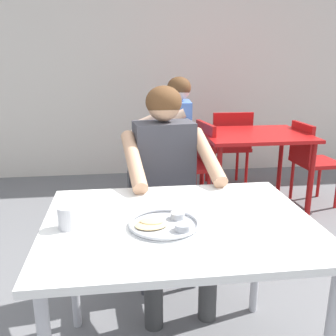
{
  "coord_description": "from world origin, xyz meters",
  "views": [
    {
      "loc": [
        -0.32,
        -1.34,
        1.39
      ],
      "look_at": [
        -0.11,
        0.32,
        0.9
      ],
      "focal_mm": 40.59,
      "sensor_mm": 36.0,
      "label": 1
    }
  ],
  "objects_px": {
    "table_background_red": "(254,143)",
    "chair_red_left": "(192,160)",
    "table_foreground": "(179,237)",
    "drinking_cup": "(68,217)",
    "thali_tray": "(165,224)",
    "chair_foreground": "(160,201)",
    "diner_foreground": "(167,177)",
    "chair_red_far": "(229,143)",
    "chair_red_right": "(310,157)",
    "patron_background": "(169,135)"
  },
  "relations": [
    {
      "from": "diner_foreground",
      "to": "chair_red_far",
      "type": "relative_size",
      "value": 1.46
    },
    {
      "from": "thali_tray",
      "to": "patron_background",
      "type": "xyz_separation_m",
      "value": [
        0.27,
        1.9,
        -0.03
      ]
    },
    {
      "from": "chair_foreground",
      "to": "chair_red_right",
      "type": "xyz_separation_m",
      "value": [
        1.56,
        1.04,
        -0.03
      ]
    },
    {
      "from": "chair_foreground",
      "to": "diner_foreground",
      "type": "xyz_separation_m",
      "value": [
        0.02,
        -0.22,
        0.23
      ]
    },
    {
      "from": "table_foreground",
      "to": "chair_red_far",
      "type": "xyz_separation_m",
      "value": [
        0.93,
        2.45,
        -0.17
      ]
    },
    {
      "from": "drinking_cup",
      "to": "chair_foreground",
      "type": "relative_size",
      "value": 0.1
    },
    {
      "from": "patron_background",
      "to": "thali_tray",
      "type": "bearing_deg",
      "value": -98.0
    },
    {
      "from": "drinking_cup",
      "to": "chair_red_far",
      "type": "height_order",
      "value": "chair_red_far"
    },
    {
      "from": "table_foreground",
      "to": "chair_red_left",
      "type": "bearing_deg",
      "value": 77.36
    },
    {
      "from": "table_background_red",
      "to": "chair_red_left",
      "type": "xyz_separation_m",
      "value": [
        -0.57,
        0.02,
        -0.15
      ]
    },
    {
      "from": "drinking_cup",
      "to": "chair_red_right",
      "type": "bearing_deg",
      "value": 43.49
    },
    {
      "from": "thali_tray",
      "to": "drinking_cup",
      "type": "relative_size",
      "value": 3.16
    },
    {
      "from": "table_background_red",
      "to": "patron_background",
      "type": "bearing_deg",
      "value": 179.41
    },
    {
      "from": "drinking_cup",
      "to": "diner_foreground",
      "type": "distance_m",
      "value": 0.81
    },
    {
      "from": "table_background_red",
      "to": "patron_background",
      "type": "distance_m",
      "value": 0.79
    },
    {
      "from": "diner_foreground",
      "to": "table_background_red",
      "type": "height_order",
      "value": "diner_foreground"
    },
    {
      "from": "chair_foreground",
      "to": "thali_tray",
      "type": "bearing_deg",
      "value": -95.18
    },
    {
      "from": "table_foreground",
      "to": "chair_red_right",
      "type": "relative_size",
      "value": 1.37
    },
    {
      "from": "table_foreground",
      "to": "chair_red_far",
      "type": "relative_size",
      "value": 1.3
    },
    {
      "from": "drinking_cup",
      "to": "patron_background",
      "type": "distance_m",
      "value": 1.97
    },
    {
      "from": "chair_red_left",
      "to": "patron_background",
      "type": "height_order",
      "value": "patron_background"
    },
    {
      "from": "drinking_cup",
      "to": "thali_tray",
      "type": "bearing_deg",
      "value": -5.22
    },
    {
      "from": "chair_foreground",
      "to": "diner_foreground",
      "type": "height_order",
      "value": "diner_foreground"
    },
    {
      "from": "table_foreground",
      "to": "diner_foreground",
      "type": "xyz_separation_m",
      "value": [
        0.03,
        0.63,
        0.06
      ]
    },
    {
      "from": "chair_foreground",
      "to": "drinking_cup",
      "type": "bearing_deg",
      "value": -117.64
    },
    {
      "from": "thali_tray",
      "to": "chair_red_left",
      "type": "height_order",
      "value": "chair_red_left"
    },
    {
      "from": "table_background_red",
      "to": "chair_red_far",
      "type": "distance_m",
      "value": 0.63
    },
    {
      "from": "chair_red_left",
      "to": "drinking_cup",
      "type": "bearing_deg",
      "value": -114.53
    },
    {
      "from": "chair_red_far",
      "to": "table_foreground",
      "type": "bearing_deg",
      "value": -110.88
    },
    {
      "from": "thali_tray",
      "to": "chair_red_right",
      "type": "bearing_deg",
      "value": 49.85
    },
    {
      "from": "table_foreground",
      "to": "chair_red_left",
      "type": "relative_size",
      "value": 1.33
    },
    {
      "from": "table_background_red",
      "to": "table_foreground",
      "type": "bearing_deg",
      "value": -118.3
    },
    {
      "from": "table_foreground",
      "to": "table_background_red",
      "type": "relative_size",
      "value": 1.17
    },
    {
      "from": "table_background_red",
      "to": "chair_red_right",
      "type": "xyz_separation_m",
      "value": [
        0.58,
        0.05,
        -0.17
      ]
    },
    {
      "from": "diner_foreground",
      "to": "drinking_cup",
      "type": "bearing_deg",
      "value": -126.01
    },
    {
      "from": "chair_red_right",
      "to": "chair_red_far",
      "type": "relative_size",
      "value": 0.95
    },
    {
      "from": "chair_red_left",
      "to": "chair_red_far",
      "type": "relative_size",
      "value": 0.97
    },
    {
      "from": "drinking_cup",
      "to": "chair_red_far",
      "type": "xyz_separation_m",
      "value": [
        1.37,
        2.46,
        -0.3
      ]
    },
    {
      "from": "drinking_cup",
      "to": "patron_background",
      "type": "relative_size",
      "value": 0.07
    },
    {
      "from": "chair_red_left",
      "to": "patron_background",
      "type": "relative_size",
      "value": 0.67
    },
    {
      "from": "table_background_red",
      "to": "chair_red_left",
      "type": "distance_m",
      "value": 0.59
    },
    {
      "from": "thali_tray",
      "to": "table_background_red",
      "type": "relative_size",
      "value": 0.3
    },
    {
      "from": "thali_tray",
      "to": "chair_foreground",
      "type": "relative_size",
      "value": 0.32
    },
    {
      "from": "chair_foreground",
      "to": "table_background_red",
      "type": "relative_size",
      "value": 0.94
    },
    {
      "from": "diner_foreground",
      "to": "chair_red_left",
      "type": "relative_size",
      "value": 1.5
    },
    {
      "from": "table_foreground",
      "to": "thali_tray",
      "type": "height_order",
      "value": "thali_tray"
    },
    {
      "from": "chair_red_left",
      "to": "chair_red_right",
      "type": "xyz_separation_m",
      "value": [
        1.15,
        0.03,
        -0.02
      ]
    },
    {
      "from": "table_foreground",
      "to": "drinking_cup",
      "type": "height_order",
      "value": "drinking_cup"
    },
    {
      "from": "chair_red_right",
      "to": "table_foreground",
      "type": "bearing_deg",
      "value": -129.75
    },
    {
      "from": "drinking_cup",
      "to": "chair_red_right",
      "type": "relative_size",
      "value": 0.11
    }
  ]
}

